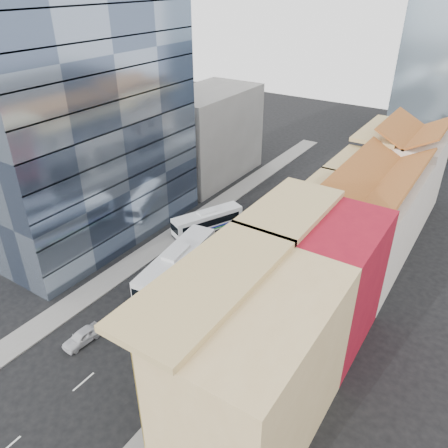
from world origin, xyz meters
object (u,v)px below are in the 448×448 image
Objects in this scene: office_tower at (84,119)px; sedan_left at (82,337)px; bus_left_far at (207,221)px; shophouse_tan at (257,373)px; bus_right at (225,304)px; bus_left_near at (177,266)px.

office_tower reaches higher than sedan_left.
sedan_left is (1.93, -22.63, -0.89)m from bus_left_far.
shophouse_tan is 35.19m from office_tower.
shophouse_tan is 13.20m from bus_right.
bus_left_far is 2.53× the size of sedan_left.
office_tower is 3.13× the size of bus_left_far.
bus_right reaches higher than bus_left_far.
bus_right is (-8.50, 9.11, -4.35)m from shophouse_tan.
bus_left_near is at bearing 86.33° from sedan_left.
shophouse_tan is 18.39m from sedan_left.
bus_left_near is 3.35× the size of sedan_left.
bus_right is at bearing 51.70° from sedan_left.
bus_left_near reaches higher than bus_right.
sedan_left is at bearing -48.02° from office_tower.
shophouse_tan is 1.46× the size of bus_left_far.
sedan_left is (-9.07, -10.04, -1.00)m from bus_right.
bus_left_near is 7.76m from bus_right.
office_tower is at bearing 155.70° from shophouse_tan.
office_tower is 2.92× the size of bus_right.
sedan_left is (-1.57, -11.98, -1.39)m from bus_left_near.
shophouse_tan is 1.36× the size of bus_right.
shophouse_tan reaches higher than sedan_left.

